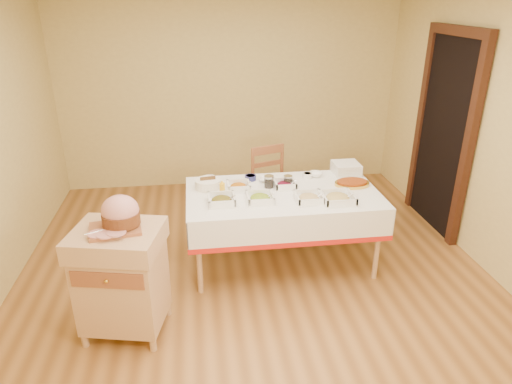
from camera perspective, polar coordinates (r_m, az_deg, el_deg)
room_shell at (r=3.82m, az=-0.02°, el=5.41°), size 5.00×5.00×5.00m
doorway at (r=5.42m, az=22.50°, el=7.04°), size 0.09×1.10×2.20m
dining_table at (r=4.40m, az=3.31°, el=-1.93°), size 1.82×1.02×0.76m
butcher_cart at (r=3.68m, az=-16.44°, el=-9.98°), size 0.74×0.66×0.91m
dining_chair at (r=5.08m, az=2.14°, el=0.38°), size 0.53×0.52×0.95m
ham_on_board at (r=3.46m, az=-16.68°, el=-2.74°), size 0.39×0.37×0.26m
serving_dish_a at (r=4.09m, az=-4.32°, el=-0.98°), size 0.25×0.24×0.11m
serving_dish_b at (r=4.13m, az=0.52°, el=-0.72°), size 0.24×0.24×0.10m
serving_dish_c at (r=4.16m, az=6.64°, el=-0.72°), size 0.24×0.24×0.10m
serving_dish_d at (r=4.18m, az=10.18°, el=-0.72°), size 0.28×0.28×0.11m
serving_dish_e at (r=4.38m, az=-2.19°, el=0.73°), size 0.23×0.22×0.10m
serving_dish_f at (r=4.43m, az=3.62°, el=0.97°), size 0.22×0.20×0.10m
small_bowl_left at (r=4.59m, az=-5.81°, el=1.70°), size 0.11×0.11×0.05m
small_bowl_mid at (r=4.60m, az=-0.69°, el=1.84°), size 0.12×0.12×0.05m
small_bowl_right at (r=4.69m, az=6.44°, el=2.12°), size 0.10×0.10×0.05m
bowl_white_imported at (r=4.57m, az=1.33°, el=1.58°), size 0.19×0.19×0.04m
bowl_small_imported at (r=4.73m, az=7.46°, el=2.21°), size 0.16×0.16×0.04m
preserve_jar_left at (r=4.41m, az=1.62°, el=1.24°), size 0.09×0.09×0.12m
preserve_jar_right at (r=4.45m, az=4.01°, el=1.32°), size 0.09×0.09×0.11m
mustard_bottle at (r=4.22m, az=-4.24°, el=0.38°), size 0.05×0.05×0.16m
bread_basket at (r=4.42m, az=-6.02°, el=1.02°), size 0.25×0.25×0.11m
plate_stack at (r=4.86m, az=11.19°, el=2.94°), size 0.27×0.27×0.11m
brass_platter at (r=4.57m, az=11.91°, el=1.09°), size 0.35×0.25×0.05m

